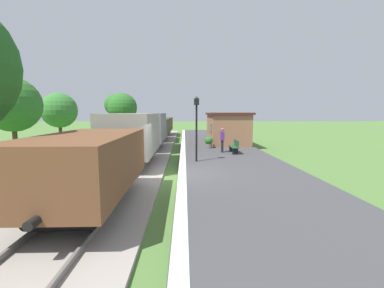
# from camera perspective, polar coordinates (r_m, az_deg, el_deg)

# --- Properties ---
(ground_plane) EXTENTS (160.00, 160.00, 0.00)m
(ground_plane) POSITION_cam_1_polar(r_m,az_deg,el_deg) (12.05, -4.09, -7.58)
(ground_plane) COLOR #517A38
(platform_slab) EXTENTS (6.00, 60.00, 0.25)m
(platform_slab) POSITION_cam_1_polar(r_m,az_deg,el_deg) (12.31, 11.07, -6.78)
(platform_slab) COLOR #424244
(platform_slab) RESTS_ON ground
(platform_edge_stripe) EXTENTS (0.36, 60.00, 0.01)m
(platform_edge_stripe) POSITION_cam_1_polar(r_m,az_deg,el_deg) (11.98, -2.17, -6.40)
(platform_edge_stripe) COLOR silver
(platform_edge_stripe) RESTS_ON platform_slab
(track_ballast) EXTENTS (3.80, 60.00, 0.12)m
(track_ballast) POSITION_cam_1_polar(r_m,az_deg,el_deg) (12.37, -15.35, -7.15)
(track_ballast) COLOR #9E9389
(track_ballast) RESTS_ON ground
(rail_near) EXTENTS (0.07, 60.00, 0.14)m
(rail_near) POSITION_cam_1_polar(r_m,az_deg,el_deg) (12.19, -12.06, -6.63)
(rail_near) COLOR slate
(rail_near) RESTS_ON track_ballast
(rail_far) EXTENTS (0.07, 60.00, 0.14)m
(rail_far) POSITION_cam_1_polar(r_m,az_deg,el_deg) (12.53, -18.59, -6.47)
(rail_far) COLOR slate
(rail_far) RESTS_ON track_ballast
(freight_train) EXTENTS (2.50, 32.60, 2.72)m
(freight_train) POSITION_cam_1_polar(r_m,az_deg,el_deg) (20.82, -9.74, 2.73)
(freight_train) COLOR brown
(freight_train) RESTS_ON rail_near
(station_hut) EXTENTS (3.50, 5.80, 2.78)m
(station_hut) POSITION_cam_1_polar(r_m,az_deg,el_deg) (23.51, 7.84, 3.55)
(station_hut) COLOR #9E6B4C
(station_hut) RESTS_ON platform_slab
(bench_near_hut) EXTENTS (0.42, 1.50, 0.91)m
(bench_near_hut) POSITION_cam_1_polar(r_m,az_deg,el_deg) (17.91, 9.43, -0.52)
(bench_near_hut) COLOR #1E4C2D
(bench_near_hut) RESTS_ON platform_slab
(bench_down_platform) EXTENTS (0.42, 1.50, 0.91)m
(bench_down_platform) POSITION_cam_1_polar(r_m,az_deg,el_deg) (28.96, 5.15, 2.37)
(bench_down_platform) COLOR #1E4C2D
(bench_down_platform) RESTS_ON platform_slab
(person_waiting) EXTENTS (0.25, 0.38, 1.71)m
(person_waiting) POSITION_cam_1_polar(r_m,az_deg,el_deg) (18.17, 6.74, 1.10)
(person_waiting) COLOR black
(person_waiting) RESTS_ON platform_slab
(potted_planter) EXTENTS (0.64, 0.64, 0.92)m
(potted_planter) POSITION_cam_1_polar(r_m,az_deg,el_deg) (20.24, 3.73, 0.42)
(potted_planter) COLOR slate
(potted_planter) RESTS_ON platform_slab
(lamp_post_near) EXTENTS (0.28, 0.28, 3.70)m
(lamp_post_near) POSITION_cam_1_polar(r_m,az_deg,el_deg) (14.51, 1.00, 6.08)
(lamp_post_near) COLOR black
(lamp_post_near) RESTS_ON platform_slab
(tree_trackside_mid) EXTENTS (3.35, 3.35, 5.20)m
(tree_trackside_mid) POSITION_cam_1_polar(r_m,az_deg,el_deg) (19.39, -35.01, 7.15)
(tree_trackside_mid) COLOR #4C3823
(tree_trackside_mid) RESTS_ON ground
(tree_trackside_far) EXTENTS (3.00, 3.00, 4.74)m
(tree_trackside_far) POSITION_cam_1_polar(r_m,az_deg,el_deg) (25.11, -27.36, 6.64)
(tree_trackside_far) COLOR #4C3823
(tree_trackside_far) RESTS_ON ground
(tree_field_left) EXTENTS (3.18, 3.18, 5.20)m
(tree_field_left) POSITION_cam_1_polar(r_m,az_deg,el_deg) (29.82, -15.16, 7.82)
(tree_field_left) COLOR #4C3823
(tree_field_left) RESTS_ON ground
(tree_field_distant) EXTENTS (2.83, 2.83, 5.48)m
(tree_field_distant) POSITION_cam_1_polar(r_m,az_deg,el_deg) (35.98, -16.68, 8.29)
(tree_field_distant) COLOR #4C3823
(tree_field_distant) RESTS_ON ground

